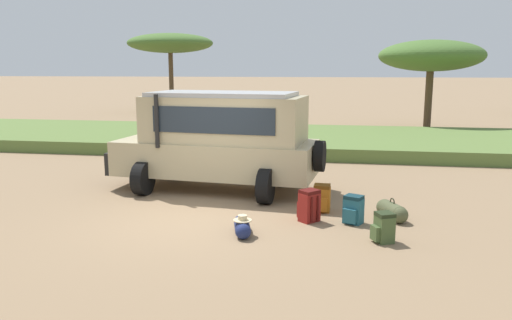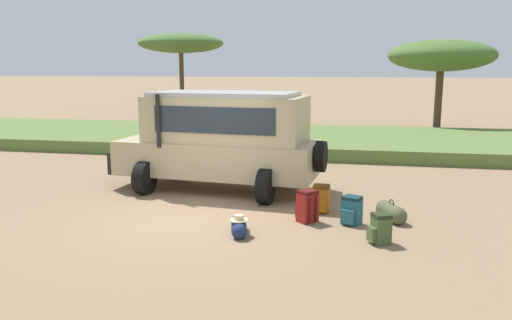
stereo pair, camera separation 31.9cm
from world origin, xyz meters
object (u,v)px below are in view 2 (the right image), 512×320
(backpack_cluster_center, at_px, (380,229))
(safari_vehicle, at_px, (222,138))
(acacia_tree_far_left, at_px, (181,44))
(backpack_beside_front_wheel, at_px, (351,211))
(backpack_near_rear_wheel, at_px, (321,199))
(duffel_bag_soft_canvas, at_px, (391,212))
(acacia_tree_left_mid, at_px, (441,56))
(backpack_outermost, at_px, (307,206))
(duffel_bag_low_black_case, at_px, (239,226))

(backpack_cluster_center, bearing_deg, safari_vehicle, 138.92)
(safari_vehicle, distance_m, acacia_tree_far_left, 23.17)
(backpack_beside_front_wheel, xyz_separation_m, backpack_cluster_center, (0.51, -1.00, -0.01))
(backpack_near_rear_wheel, bearing_deg, safari_vehicle, 149.47)
(duffel_bag_soft_canvas, distance_m, acacia_tree_left_mid, 16.16)
(acacia_tree_far_left, bearing_deg, backpack_outermost, -64.89)
(backpack_outermost, bearing_deg, backpack_beside_front_wheel, 0.26)
(backpack_outermost, bearing_deg, backpack_cluster_center, -36.01)
(backpack_beside_front_wheel, distance_m, acacia_tree_left_mid, 16.71)
(backpack_cluster_center, relative_size, acacia_tree_left_mid, 0.11)
(backpack_cluster_center, xyz_separation_m, acacia_tree_left_mid, (3.37, 16.92, 3.31))
(backpack_beside_front_wheel, distance_m, backpack_near_rear_wheel, 0.97)
(safari_vehicle, relative_size, backpack_beside_front_wheel, 9.67)
(safari_vehicle, bearing_deg, backpack_beside_front_wheel, -34.92)
(duffel_bag_soft_canvas, relative_size, acacia_tree_left_mid, 0.17)
(backpack_beside_front_wheel, bearing_deg, duffel_bag_soft_canvas, 28.61)
(safari_vehicle, xyz_separation_m, duffel_bag_soft_canvas, (4.01, -1.83, -1.12))
(safari_vehicle, distance_m, backpack_beside_front_wheel, 4.07)
(duffel_bag_low_black_case, relative_size, duffel_bag_soft_canvas, 0.97)
(acacia_tree_far_left, bearing_deg, acacia_tree_left_mid, -25.67)
(backpack_near_rear_wheel, xyz_separation_m, duffel_bag_soft_canvas, (1.42, -0.30, -0.11))
(backpack_cluster_center, height_order, backpack_outermost, backpack_outermost)
(safari_vehicle, bearing_deg, backpack_cluster_center, -41.08)
(duffel_bag_low_black_case, distance_m, acacia_tree_left_mid, 18.24)
(backpack_beside_front_wheel, height_order, acacia_tree_far_left, acacia_tree_far_left)
(backpack_near_rear_wheel, height_order, duffel_bag_soft_canvas, backpack_near_rear_wheel)
(backpack_beside_front_wheel, height_order, duffel_bag_low_black_case, backpack_beside_front_wheel)
(backpack_outermost, relative_size, duffel_bag_soft_canvas, 0.75)
(backpack_near_rear_wheel, bearing_deg, backpack_outermost, -107.10)
(duffel_bag_low_black_case, height_order, acacia_tree_left_mid, acacia_tree_left_mid)
(safari_vehicle, height_order, backpack_cluster_center, safari_vehicle)
(safari_vehicle, xyz_separation_m, backpack_cluster_center, (3.73, -3.25, -1.03))
(backpack_near_rear_wheel, xyz_separation_m, duffel_bag_low_black_case, (-1.38, -1.73, -0.13))
(backpack_outermost, xyz_separation_m, duffel_bag_low_black_case, (-1.15, -0.99, -0.16))
(duffel_bag_soft_canvas, relative_size, acacia_tree_far_left, 0.15)
(backpack_outermost, relative_size, acacia_tree_far_left, 0.11)
(backpack_cluster_center, height_order, acacia_tree_left_mid, acacia_tree_left_mid)
(safari_vehicle, relative_size, backpack_near_rear_wheel, 9.31)
(backpack_outermost, bearing_deg, acacia_tree_left_mid, 73.42)
(backpack_near_rear_wheel, distance_m, acacia_tree_left_mid, 16.19)
(acacia_tree_left_mid, bearing_deg, backpack_cluster_center, -101.26)
(backpack_cluster_center, xyz_separation_m, backpack_near_rear_wheel, (-1.15, 1.73, 0.02))
(backpack_near_rear_wheel, xyz_separation_m, backpack_outermost, (-0.23, -0.73, 0.03))
(backpack_cluster_center, bearing_deg, backpack_beside_front_wheel, 116.82)
(safari_vehicle, distance_m, backpack_cluster_center, 5.06)
(backpack_beside_front_wheel, relative_size, duffel_bag_soft_canvas, 0.65)
(safari_vehicle, height_order, backpack_outermost, safari_vehicle)
(duffel_bag_low_black_case, bearing_deg, safari_vehicle, 110.38)
(duffel_bag_soft_canvas, bearing_deg, backpack_cluster_center, -100.87)
(acacia_tree_far_left, xyz_separation_m, acacia_tree_left_mid, (15.75, -7.57, -1.07))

